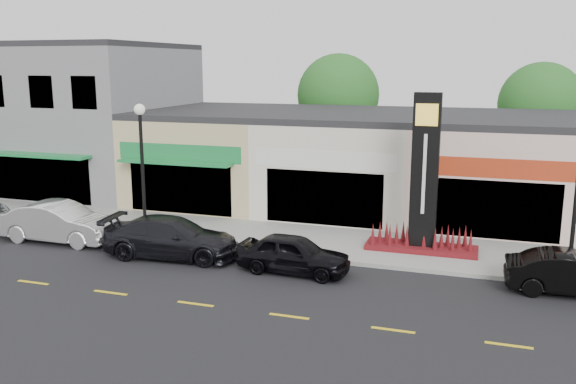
{
  "coord_description": "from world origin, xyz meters",
  "views": [
    {
      "loc": [
        5.07,
        -18.7,
        7.16
      ],
      "look_at": [
        -2.31,
        4.0,
        2.13
      ],
      "focal_mm": 38.0,
      "sensor_mm": 36.0,
      "label": 1
    }
  ],
  "objects_px": {
    "pylon_sign": "(424,196)",
    "car_black_conv": "(573,274)",
    "lamp_west_near": "(142,158)",
    "car_dark_sedan": "(172,238)",
    "car_black_sedan": "(294,254)",
    "car_white_van": "(60,222)"
  },
  "relations": [
    {
      "from": "car_dark_sedan",
      "to": "lamp_west_near",
      "type": "bearing_deg",
      "value": 48.27
    },
    {
      "from": "car_dark_sedan",
      "to": "car_black_conv",
      "type": "relative_size",
      "value": 1.27
    },
    {
      "from": "car_black_conv",
      "to": "pylon_sign",
      "type": "bearing_deg",
      "value": 59.13
    },
    {
      "from": "lamp_west_near",
      "to": "car_black_conv",
      "type": "bearing_deg",
      "value": -3.82
    },
    {
      "from": "lamp_west_near",
      "to": "car_white_van",
      "type": "height_order",
      "value": "lamp_west_near"
    },
    {
      "from": "lamp_west_near",
      "to": "car_dark_sedan",
      "type": "relative_size",
      "value": 1.05
    },
    {
      "from": "car_black_sedan",
      "to": "car_black_conv",
      "type": "xyz_separation_m",
      "value": [
        9.02,
        0.75,
        -0.0
      ]
    },
    {
      "from": "car_black_sedan",
      "to": "car_black_conv",
      "type": "bearing_deg",
      "value": -81.83
    },
    {
      "from": "car_white_van",
      "to": "car_dark_sedan",
      "type": "xyz_separation_m",
      "value": [
        5.36,
        -0.39,
        -0.05
      ]
    },
    {
      "from": "pylon_sign",
      "to": "car_black_conv",
      "type": "bearing_deg",
      "value": -28.99
    },
    {
      "from": "car_dark_sedan",
      "to": "car_white_van",
      "type": "bearing_deg",
      "value": 81.04
    },
    {
      "from": "car_dark_sedan",
      "to": "car_black_conv",
      "type": "height_order",
      "value": "car_dark_sedan"
    },
    {
      "from": "lamp_west_near",
      "to": "pylon_sign",
      "type": "distance_m",
      "value": 11.19
    },
    {
      "from": "car_white_van",
      "to": "car_dark_sedan",
      "type": "bearing_deg",
      "value": -94.72
    },
    {
      "from": "lamp_west_near",
      "to": "car_black_sedan",
      "type": "height_order",
      "value": "lamp_west_near"
    },
    {
      "from": "car_dark_sedan",
      "to": "car_black_sedan",
      "type": "relative_size",
      "value": 1.31
    },
    {
      "from": "lamp_west_near",
      "to": "car_black_conv",
      "type": "height_order",
      "value": "lamp_west_near"
    },
    {
      "from": "car_white_van",
      "to": "car_black_conv",
      "type": "relative_size",
      "value": 1.2
    },
    {
      "from": "lamp_west_near",
      "to": "car_dark_sedan",
      "type": "distance_m",
      "value": 3.76
    },
    {
      "from": "pylon_sign",
      "to": "car_dark_sedan",
      "type": "xyz_separation_m",
      "value": [
        -8.92,
        -3.26,
        -1.52
      ]
    },
    {
      "from": "car_black_sedan",
      "to": "car_dark_sedan",
      "type": "bearing_deg",
      "value": 90.48
    },
    {
      "from": "pylon_sign",
      "to": "car_black_conv",
      "type": "distance_m",
      "value": 5.93
    }
  ]
}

